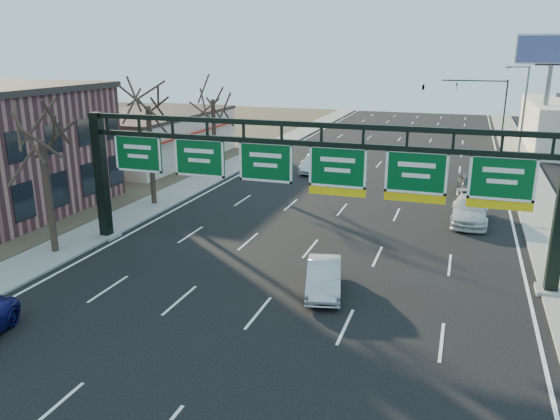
% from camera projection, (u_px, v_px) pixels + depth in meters
% --- Properties ---
extents(ground, '(160.00, 160.00, 0.00)m').
position_uv_depth(ground, '(240.00, 336.00, 20.81)').
color(ground, black).
rests_on(ground, ground).
extents(sidewalk_left, '(3.00, 120.00, 0.12)m').
position_uv_depth(sidewalk_left, '(188.00, 187.00, 42.89)').
color(sidewalk_left, gray).
rests_on(sidewalk_left, ground).
extents(sidewalk_right, '(3.00, 120.00, 0.12)m').
position_uv_depth(sidewalk_right, '(544.00, 218.00, 35.01)').
color(sidewalk_right, gray).
rests_on(sidewalk_right, ground).
extents(dirt_strip_left, '(21.00, 120.00, 0.06)m').
position_uv_depth(dirt_strip_left, '(61.00, 176.00, 46.66)').
color(dirt_strip_left, '#473D2B').
rests_on(dirt_strip_left, ground).
extents(lane_markings, '(21.60, 120.00, 0.01)m').
position_uv_depth(lane_markings, '(348.00, 202.00, 38.97)').
color(lane_markings, white).
rests_on(lane_markings, ground).
extents(sign_gantry, '(24.60, 1.20, 7.20)m').
position_uv_depth(sign_gantry, '(304.00, 174.00, 26.71)').
color(sign_gantry, black).
rests_on(sign_gantry, ground).
extents(brick_block, '(10.40, 12.40, 8.30)m').
position_uv_depth(brick_block, '(4.00, 148.00, 36.24)').
color(brick_block, brown).
rests_on(brick_block, ground).
extents(cream_strip, '(10.90, 18.40, 4.70)m').
position_uv_depth(cream_strip, '(151.00, 136.00, 53.09)').
color(cream_strip, beige).
rests_on(cream_strip, ground).
extents(tree_gantry, '(3.60, 3.60, 8.48)m').
position_uv_depth(tree_gantry, '(39.00, 120.00, 27.27)').
color(tree_gantry, black).
rests_on(tree_gantry, sidewalk_left).
extents(tree_mid, '(3.60, 3.60, 9.24)m').
position_uv_depth(tree_mid, '(147.00, 91.00, 36.14)').
color(tree_mid, black).
rests_on(tree_mid, sidewalk_left).
extents(tree_far, '(3.60, 3.60, 8.86)m').
position_uv_depth(tree_far, '(212.00, 87.00, 45.33)').
color(tree_far, black).
rests_on(tree_far, sidewalk_left).
extents(streetlight_far, '(2.15, 0.22, 9.00)m').
position_uv_depth(streetlight_far, '(523.00, 108.00, 51.85)').
color(streetlight_far, slate).
rests_on(streetlight_far, sidewalk_right).
extents(billboard_right, '(7.00, 0.50, 12.00)m').
position_uv_depth(billboard_right, '(551.00, 64.00, 54.47)').
color(billboard_right, slate).
rests_on(billboard_right, ground).
extents(traffic_signal_mast, '(10.16, 0.54, 7.00)m').
position_uv_depth(traffic_signal_mast, '(454.00, 91.00, 67.45)').
color(traffic_signal_mast, black).
rests_on(traffic_signal_mast, ground).
extents(car_silver_sedan, '(2.41, 4.49, 1.40)m').
position_uv_depth(car_silver_sedan, '(324.00, 277.00, 24.40)').
color(car_silver_sedan, '#A1A0A5').
rests_on(car_silver_sedan, ground).
extents(car_white_wagon, '(2.26, 5.37, 1.55)m').
position_uv_depth(car_white_wagon, '(470.00, 210.00, 34.28)').
color(car_white_wagon, silver).
rests_on(car_white_wagon, ground).
extents(car_grey_far, '(2.16, 4.50, 1.48)m').
position_uv_depth(car_grey_far, '(471.00, 185.00, 40.89)').
color(car_grey_far, '#3D4042').
rests_on(car_grey_far, ground).
extents(car_silver_distant, '(1.80, 4.61, 1.50)m').
position_uv_depth(car_silver_distant, '(315.00, 164.00, 48.19)').
color(car_silver_distant, '#AEAFB3').
rests_on(car_silver_distant, ground).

